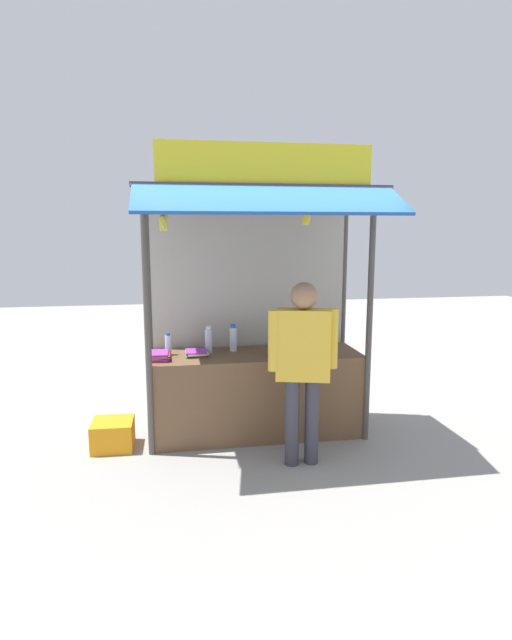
{
  "coord_description": "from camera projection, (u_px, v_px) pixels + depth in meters",
  "views": [
    {
      "loc": [
        -0.89,
        -5.15,
        2.12
      ],
      "look_at": [
        0.0,
        0.0,
        1.21
      ],
      "focal_mm": 29.18,
      "sensor_mm": 36.0,
      "label": 1
    }
  ],
  "objects": [
    {
      "name": "ground_plane",
      "position": [
        256.0,
        432.0,
        5.51
      ],
      "size": [
        20.0,
        20.0,
        0.0
      ],
      "primitive_type": "plane",
      "color": "gray"
    },
    {
      "name": "stall_counter",
      "position": [
        256.0,
        393.0,
        5.43
      ],
      "size": [
        2.15,
        0.73,
        0.86
      ],
      "primitive_type": "cube",
      "color": "brown",
      "rests_on": "ground"
    },
    {
      "name": "stall_structure",
      "position": [
        255.0,
        269.0,
        5.3
      ],
      "size": [
        2.35,
        1.52,
        2.87
      ],
      "color": "#4C4742",
      "rests_on": "ground"
    },
    {
      "name": "water_bottle_center",
      "position": [
        168.0,
        345.0,
        5.28
      ],
      "size": [
        0.06,
        0.06,
        0.23
      ],
      "color": "silver",
      "rests_on": "stall_counter"
    },
    {
      "name": "water_bottle_mid_right",
      "position": [
        292.0,
        336.0,
        5.54
      ],
      "size": [
        0.09,
        0.09,
        0.31
      ],
      "color": "silver",
      "rests_on": "stall_counter"
    },
    {
      "name": "water_bottle_far_left",
      "position": [
        209.0,
        340.0,
        5.39
      ],
      "size": [
        0.08,
        0.08,
        0.28
      ],
      "color": "silver",
      "rests_on": "stall_counter"
    },
    {
      "name": "water_bottle_back_left",
      "position": [
        233.0,
        339.0,
        5.45
      ],
      "size": [
        0.08,
        0.08,
        0.28
      ],
      "color": "silver",
      "rests_on": "stall_counter"
    },
    {
      "name": "magazine_stack_left",
      "position": [
        159.0,
        356.0,
        5.1
      ],
      "size": [
        0.23,
        0.31,
        0.07
      ],
      "color": "red",
      "rests_on": "stall_counter"
    },
    {
      "name": "magazine_stack_far_right",
      "position": [
        281.0,
        354.0,
        5.23
      ],
      "size": [
        0.24,
        0.28,
        0.05
      ],
      "color": "orange",
      "rests_on": "stall_counter"
    },
    {
      "name": "magazine_stack_back_right",
      "position": [
        196.0,
        353.0,
        5.26
      ],
      "size": [
        0.24,
        0.26,
        0.05
      ],
      "color": "green",
      "rests_on": "stall_counter"
    },
    {
      "name": "banana_bunch_rightmost",
      "position": [
        163.0,
        223.0,
        4.53
      ],
      "size": [
        0.1,
        0.11,
        0.28
      ],
      "color": "#332D23"
    },
    {
      "name": "banana_bunch_leftmost",
      "position": [
        306.0,
        218.0,
        4.74
      ],
      "size": [
        0.09,
        0.09,
        0.23
      ],
      "color": "#332D23"
    },
    {
      "name": "vendor_person",
      "position": [
        303.0,
        357.0,
        4.6
      ],
      "size": [
        0.63,
        0.32,
        1.67
      ],
      "rotation": [
        0.0,
        0.0,
        2.88
      ],
      "color": "#383842",
      "rests_on": "ground"
    },
    {
      "name": "plastic_crate",
      "position": [
        113.0,
        434.0,
        5.1
      ],
      "size": [
        0.4,
        0.4,
        0.28
      ],
      "primitive_type": "cube",
      "rotation": [
        0.0,
        0.0,
        -0.03
      ],
      "color": "orange",
      "rests_on": "ground"
    }
  ]
}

